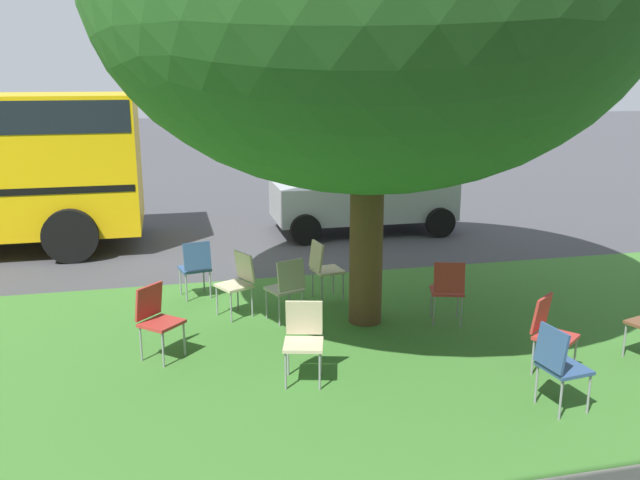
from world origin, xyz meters
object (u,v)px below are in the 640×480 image
(chair_3, at_px, (323,266))
(chair_9, at_px, (559,362))
(chair_4, at_px, (238,279))
(parked_car, at_px, (364,192))
(chair_2, at_px, (550,329))
(chair_1, at_px, (304,335))
(chair_0, at_px, (448,287))
(chair_7, at_px, (287,285))
(chair_8, at_px, (157,316))
(chair_6, at_px, (196,265))

(chair_3, relative_size, chair_9, 1.00)
(chair_4, xyz_separation_m, parked_car, (-3.13, -4.44, 0.32))
(chair_9, bearing_deg, parked_car, -92.66)
(chair_3, height_order, parked_car, parked_car)
(chair_2, height_order, chair_9, same)
(chair_1, relative_size, chair_2, 1.00)
(chair_0, bearing_deg, chair_9, 92.62)
(chair_7, height_order, chair_8, same)
(chair_6, xyz_separation_m, chair_9, (-3.30, 4.23, 0.00))
(chair_0, bearing_deg, chair_6, -29.60)
(chair_2, xyz_separation_m, chair_9, (0.39, 0.79, 0.00))
(chair_7, distance_m, chair_8, 1.87)
(chair_0, xyz_separation_m, chair_2, (-0.50, 1.63, 0.00))
(chair_1, distance_m, chair_4, 2.21)
(chair_3, bearing_deg, chair_1, 72.12)
(chair_0, relative_size, chair_3, 1.00)
(chair_0, bearing_deg, chair_7, -15.61)
(chair_4, bearing_deg, chair_7, 147.01)
(chair_0, height_order, chair_4, same)
(chair_1, relative_size, parked_car, 0.24)
(chair_3, relative_size, chair_4, 1.00)
(chair_4, relative_size, chair_7, 1.00)
(chair_2, xyz_separation_m, chair_7, (2.55, -2.20, 0.00))
(chair_4, distance_m, chair_6, 1.00)
(chair_2, relative_size, chair_7, 1.00)
(chair_3, height_order, chair_6, same)
(chair_4, bearing_deg, chair_2, 140.60)
(chair_7, bearing_deg, parked_car, -117.62)
(chair_2, xyz_separation_m, chair_3, (1.87, -2.97, 0.00))
(chair_4, xyz_separation_m, chair_8, (1.08, 1.19, 0.00))
(chair_7, bearing_deg, chair_8, 25.36)
(chair_9, bearing_deg, chair_3, -68.46)
(chair_8, bearing_deg, chair_0, -176.54)
(chair_2, relative_size, chair_9, 1.00)
(chair_1, bearing_deg, chair_9, 151.96)
(parked_car, bearing_deg, chair_6, 44.40)
(chair_7, bearing_deg, chair_4, -32.99)
(chair_1, relative_size, chair_3, 1.00)
(chair_6, distance_m, chair_8, 2.11)
(chair_1, bearing_deg, chair_7, -94.45)
(chair_6, bearing_deg, chair_1, 108.44)
(chair_1, height_order, chair_8, same)
(chair_4, relative_size, parked_car, 0.24)
(chair_2, bearing_deg, chair_6, -42.99)
(chair_9, distance_m, parked_car, 7.84)
(chair_8, height_order, parked_car, parked_car)
(chair_2, height_order, chair_4, same)
(chair_4, height_order, chair_8, same)
(chair_6, height_order, parked_car, parked_car)
(chair_1, height_order, chair_9, same)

